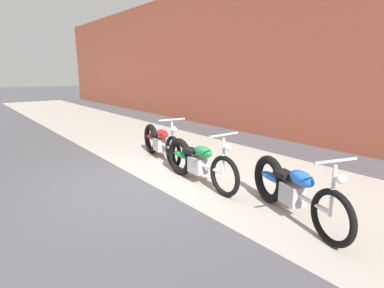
# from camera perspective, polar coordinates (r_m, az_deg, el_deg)

# --- Properties ---
(ground_plane) EXTENTS (80.00, 80.00, 0.00)m
(ground_plane) POSITION_cam_1_polar(r_m,az_deg,el_deg) (5.70, -8.58, -7.03)
(ground_plane) COLOR #47474C
(sidewalk_slab) EXTENTS (36.00, 3.50, 0.01)m
(sidewalk_slab) POSITION_cam_1_polar(r_m,az_deg,el_deg) (6.69, 4.53, -3.79)
(sidewalk_slab) COLOR #9E998E
(sidewalk_slab) RESTS_ON ground
(brick_building_wall) EXTENTS (36.00, 0.50, 4.94)m
(brick_building_wall) POSITION_cam_1_polar(r_m,az_deg,el_deg) (9.12, 21.57, 15.63)
(brick_building_wall) COLOR brown
(brick_building_wall) RESTS_ON ground
(motorcycle_red) EXTENTS (1.99, 0.68, 1.03)m
(motorcycle_red) POSITION_cam_1_polar(r_m,az_deg,el_deg) (7.09, -6.25, 0.48)
(motorcycle_red) COLOR black
(motorcycle_red) RESTS_ON ground
(motorcycle_green) EXTENTS (2.01, 0.58, 1.03)m
(motorcycle_green) POSITION_cam_1_polar(r_m,az_deg,el_deg) (5.53, 0.55, -3.18)
(motorcycle_green) COLOR black
(motorcycle_green) RESTS_ON ground
(motorcycle_blue) EXTENTS (1.93, 0.87, 1.03)m
(motorcycle_blue) POSITION_cam_1_polar(r_m,az_deg,el_deg) (4.49, 17.66, -7.87)
(motorcycle_blue) COLOR black
(motorcycle_blue) RESTS_ON ground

